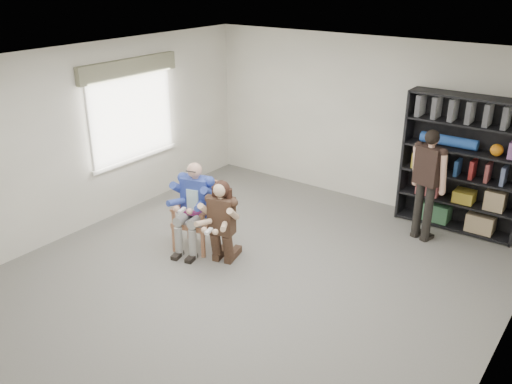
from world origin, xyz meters
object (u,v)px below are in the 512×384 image
Objects in this scene: kneeling_woman at (221,224)px; bookshelf at (462,165)px; armchair at (195,216)px; standing_man at (426,186)px; seated_man at (194,207)px.

bookshelf is (2.27, 2.99, 0.45)m from kneeling_woman.
kneeling_woman is 0.57× the size of bookshelf.
armchair is at bearing -134.81° from bookshelf.
standing_man is (1.97, 2.32, 0.25)m from kneeling_woman.
seated_man is 3.38m from standing_man.
seated_man reaches higher than kneeling_woman.
standing_man reaches higher than armchair.
seated_man is 0.77× the size of standing_man.
armchair is 0.60m from kneeling_woman.
armchair is at bearing -122.85° from standing_man.
standing_man is at bearing -113.71° from bookshelf.
standing_man is (2.55, 2.20, 0.35)m from armchair.
bookshelf is 0.75m from standing_man.
armchair is 3.39m from standing_man.
bookshelf is (2.85, 2.87, 0.55)m from armchair.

